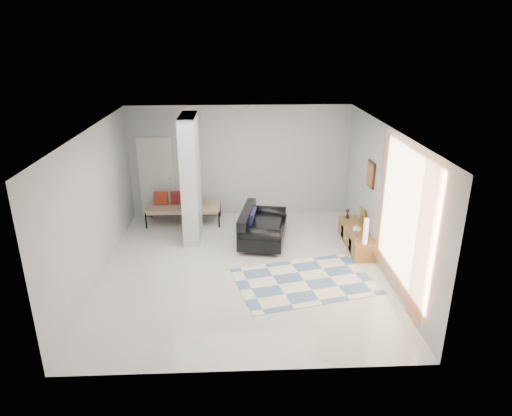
{
  "coord_description": "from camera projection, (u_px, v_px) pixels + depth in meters",
  "views": [
    {
      "loc": [
        -0.1,
        -8.13,
        4.38
      ],
      "look_at": [
        0.3,
        0.6,
        1.05
      ],
      "focal_mm": 32.0,
      "sensor_mm": 36.0,
      "label": 1
    }
  ],
  "objects": [
    {
      "name": "floor",
      "position": [
        242.0,
        268.0,
        9.15
      ],
      "size": [
        6.0,
        6.0,
        0.0
      ],
      "primitive_type": "plane",
      "color": "beige",
      "rests_on": "ground"
    },
    {
      "name": "cylinder_lamp",
      "position": [
        366.0,
        231.0,
        9.19
      ],
      "size": [
        0.1,
        0.1,
        0.55
      ],
      "primitive_type": "cylinder",
      "color": "beige",
      "rests_on": "media_console"
    },
    {
      "name": "wall_front",
      "position": [
        245.0,
        283.0,
        5.85
      ],
      "size": [
        6.0,
        0.0,
        6.0
      ],
      "primitive_type": "plane",
      "rotation": [
        -1.57,
        0.0,
        0.0
      ],
      "color": "#B1B3B5",
      "rests_on": "ground"
    },
    {
      "name": "bronze_figurine",
      "position": [
        348.0,
        214.0,
        10.54
      ],
      "size": [
        0.12,
        0.12,
        0.21
      ],
      "primitive_type": null,
      "rotation": [
        0.0,
        0.0,
        -0.11
      ],
      "color": "black",
      "rests_on": "media_console"
    },
    {
      "name": "vase",
      "position": [
        356.0,
        228.0,
        9.79
      ],
      "size": [
        0.19,
        0.19,
        0.19
      ],
      "primitive_type": "imported",
      "rotation": [
        0.0,
        0.0,
        0.05
      ],
      "color": "silver",
      "rests_on": "media_console"
    },
    {
      "name": "wall_back",
      "position": [
        240.0,
        161.0,
        11.45
      ],
      "size": [
        6.0,
        0.0,
        6.0
      ],
      "primitive_type": "plane",
      "rotation": [
        1.57,
        0.0,
        0.0
      ],
      "color": "#B1B3B5",
      "rests_on": "ground"
    },
    {
      "name": "ceiling",
      "position": [
        241.0,
        129.0,
        8.15
      ],
      "size": [
        6.0,
        6.0,
        0.0
      ],
      "primitive_type": "plane",
      "rotation": [
        3.14,
        0.0,
        0.0
      ],
      "color": "white",
      "rests_on": "wall_back"
    },
    {
      "name": "curtain",
      "position": [
        401.0,
        221.0,
        7.67
      ],
      "size": [
        0.0,
        2.55,
        2.55
      ],
      "primitive_type": "plane",
      "rotation": [
        1.57,
        0.0,
        1.57
      ],
      "color": "orange",
      "rests_on": "wall_right"
    },
    {
      "name": "partition_column",
      "position": [
        191.0,
        178.0,
        10.1
      ],
      "size": [
        0.35,
        1.2,
        2.8
      ],
      "primitive_type": "cube",
      "color": "#B5BABD",
      "rests_on": "floor"
    },
    {
      "name": "media_console",
      "position": [
        356.0,
        237.0,
        10.03
      ],
      "size": [
        0.45,
        1.65,
        0.8
      ],
      "color": "brown",
      "rests_on": "floor"
    },
    {
      "name": "area_rug",
      "position": [
        305.0,
        281.0,
        8.65
      ],
      "size": [
        2.86,
        2.23,
        0.01
      ],
      "primitive_type": "cube",
      "rotation": [
        0.0,
        0.0,
        0.24
      ],
      "color": "beige",
      "rests_on": "floor"
    },
    {
      "name": "daybed",
      "position": [
        183.0,
        206.0,
        11.25
      ],
      "size": [
        1.79,
        0.77,
        0.77
      ],
      "rotation": [
        0.0,
        0.0,
        -0.0
      ],
      "color": "black",
      "rests_on": "floor"
    },
    {
      "name": "wall_left",
      "position": [
        95.0,
        205.0,
        8.53
      ],
      "size": [
        0.0,
        6.0,
        6.0
      ],
      "primitive_type": "plane",
      "rotation": [
        1.57,
        0.0,
        1.57
      ],
      "color": "#B1B3B5",
      "rests_on": "ground"
    },
    {
      "name": "wall_art",
      "position": [
        371.0,
        174.0,
        9.52
      ],
      "size": [
        0.04,
        0.45,
        0.55
      ],
      "primitive_type": "cube",
      "color": "#351C0E",
      "rests_on": "wall_right"
    },
    {
      "name": "hallway_door",
      "position": [
        156.0,
        178.0,
        11.46
      ],
      "size": [
        0.85,
        0.06,
        2.04
      ],
      "primitive_type": "cube",
      "color": "silver",
      "rests_on": "floor"
    },
    {
      "name": "loveseat",
      "position": [
        260.0,
        227.0,
        10.17
      ],
      "size": [
        1.21,
        1.75,
        0.76
      ],
      "rotation": [
        0.0,
        0.0,
        -0.18
      ],
      "color": "silver",
      "rests_on": "floor"
    },
    {
      "name": "wall_right",
      "position": [
        384.0,
        200.0,
        8.77
      ],
      "size": [
        0.0,
        6.0,
        6.0
      ],
      "primitive_type": "plane",
      "rotation": [
        1.57,
        0.0,
        -1.57
      ],
      "color": "#B1B3B5",
      "rests_on": "ground"
    }
  ]
}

